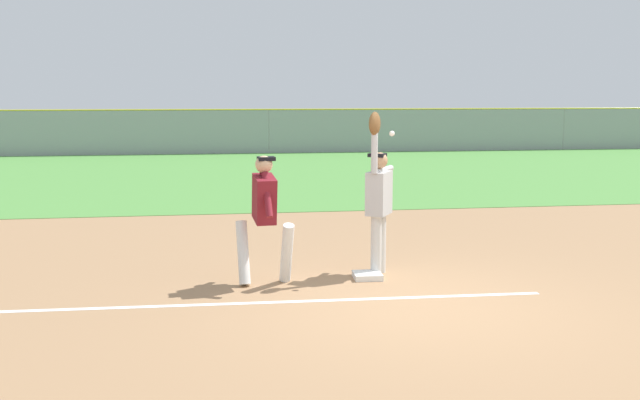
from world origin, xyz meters
The scene contains 13 objects.
ground_plane centered at (0.00, 0.00, 0.00)m, with size 73.91×73.91×0.00m, color #A37A54.
outfield_grass centered at (0.00, 14.76, 0.01)m, with size 52.92×15.46×0.01m, color #549342.
chalk_foul_line centered at (-4.28, 0.47, 0.00)m, with size 12.00×0.10×0.01m, color white.
first_base centered at (-0.28, 1.37, 0.04)m, with size 0.38×0.38×0.08m, color white.
fielder centered at (-0.09, 1.60, 1.12)m, with size 0.56×0.82×2.28m.
runner centered at (-1.70, 1.29, 1.00)m, with size 0.77×0.85×1.72m.
baseball centered at (0.03, 1.36, 1.99)m, with size 0.07×0.07×0.07m, color white.
outfield_fence centered at (0.00, 22.49, 0.94)m, with size 53.00×0.08×1.87m.
parked_car_white centered at (-9.85, 26.77, 0.67)m, with size 4.46×2.24×1.25m.
parked_car_green centered at (-4.42, 26.63, 0.67)m, with size 4.46×2.23×1.25m.
parked_car_black centered at (1.03, 27.00, 0.67)m, with size 4.44×2.20×1.25m.
parked_car_blue centered at (6.11, 26.79, 0.67)m, with size 4.42×2.15×1.25m.
parked_car_red centered at (11.62, 26.66, 0.67)m, with size 4.42×2.16×1.25m.
Camera 1 is at (-2.35, -8.12, 2.53)m, focal length 40.66 mm.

